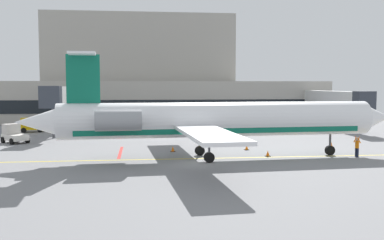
# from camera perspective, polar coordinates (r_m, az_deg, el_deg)

# --- Properties ---
(ground) EXTENTS (120.00, 120.00, 0.11)m
(ground) POSITION_cam_1_polar(r_m,az_deg,el_deg) (37.78, 0.33, -5.61)
(ground) COLOR slate
(terminal_building) EXTENTS (66.21, 14.87, 19.67)m
(terminal_building) POSITION_cam_1_polar(r_m,az_deg,el_deg) (84.93, -6.22, 5.03)
(terminal_building) COLOR #ADA89E
(terminal_building) RESTS_ON ground
(jet_bridge_west) EXTENTS (2.40, 22.76, 6.43)m
(jet_bridge_west) POSITION_cam_1_polar(r_m,az_deg,el_deg) (65.63, -15.90, 2.98)
(jet_bridge_west) COLOR silver
(jet_bridge_west) RESTS_ON ground
(jet_bridge_east) EXTENTS (2.40, 20.97, 5.72)m
(jet_bridge_east) POSITION_cam_1_polar(r_m,az_deg,el_deg) (72.16, 17.72, 2.50)
(jet_bridge_east) COLOR silver
(jet_bridge_east) RESTS_ON ground
(regional_jet) EXTENTS (34.18, 26.56, 9.19)m
(regional_jet) POSITION_cam_1_polar(r_m,az_deg,el_deg) (39.87, 2.65, -0.01)
(regional_jet) COLOR white
(regional_jet) RESTS_ON ground
(baggage_tug) EXTENTS (3.68, 3.98, 1.98)m
(baggage_tug) POSITION_cam_1_polar(r_m,az_deg,el_deg) (69.76, 13.03, -0.30)
(baggage_tug) COLOR #19389E
(baggage_tug) RESTS_ON ground
(pushback_tractor) EXTENTS (3.49, 3.60, 2.12)m
(pushback_tractor) POSITION_cam_1_polar(r_m,az_deg,el_deg) (54.95, -21.62, -1.70)
(pushback_tractor) COLOR silver
(pushback_tractor) RESTS_ON ground
(belt_loader) EXTENTS (3.26, 2.18, 2.00)m
(belt_loader) POSITION_cam_1_polar(r_m,az_deg,el_deg) (66.54, -19.83, -0.68)
(belt_loader) COLOR #E5B20C
(belt_loader) RESTS_ON ground
(fuel_tank) EXTENTS (6.00, 2.26, 2.32)m
(fuel_tank) POSITION_cam_1_polar(r_m,az_deg,el_deg) (66.78, 3.55, -0.06)
(fuel_tank) COLOR white
(fuel_tank) RESTS_ON ground
(marshaller) EXTENTS (0.38, 0.81, 1.91)m
(marshaller) POSITION_cam_1_polar(r_m,az_deg,el_deg) (43.70, 20.14, -3.15)
(marshaller) COLOR #191E33
(marshaller) RESTS_ON ground
(safety_cone_alpha) EXTENTS (0.47, 0.47, 0.55)m
(safety_cone_alpha) POSITION_cam_1_polar(r_m,az_deg,el_deg) (45.85, 6.93, -3.48)
(safety_cone_alpha) COLOR orange
(safety_cone_alpha) RESTS_ON ground
(safety_cone_bravo) EXTENTS (0.47, 0.47, 0.55)m
(safety_cone_bravo) POSITION_cam_1_polar(r_m,az_deg,el_deg) (44.43, -2.44, -3.70)
(safety_cone_bravo) COLOR orange
(safety_cone_bravo) RESTS_ON ground
(safety_cone_charlie) EXTENTS (0.47, 0.47, 0.55)m
(safety_cone_charlie) POSITION_cam_1_polar(r_m,az_deg,el_deg) (49.85, 17.19, -3.01)
(safety_cone_charlie) COLOR orange
(safety_cone_charlie) RESTS_ON ground
(safety_cone_delta) EXTENTS (0.47, 0.47, 0.55)m
(safety_cone_delta) POSITION_cam_1_polar(r_m,az_deg,el_deg) (42.07, 9.56, -4.22)
(safety_cone_delta) COLOR orange
(safety_cone_delta) RESTS_ON ground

